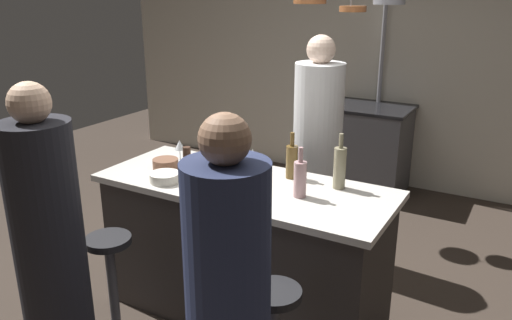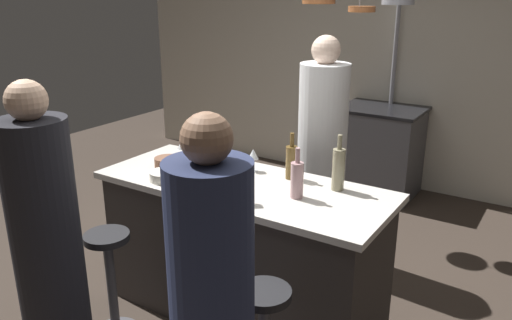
% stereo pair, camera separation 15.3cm
% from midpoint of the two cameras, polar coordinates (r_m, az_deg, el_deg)
% --- Properties ---
extents(ground_plane, '(9.00, 9.00, 0.00)m').
position_cam_midpoint_polar(ground_plane, '(3.50, -2.58, -16.44)').
color(ground_plane, '#382D26').
extents(back_wall, '(6.40, 0.16, 2.60)m').
position_cam_midpoint_polar(back_wall, '(5.53, 13.47, 10.77)').
color(back_wall, beige).
rests_on(back_wall, ground_plane).
extents(kitchen_island, '(1.80, 0.72, 0.90)m').
position_cam_midpoint_polar(kitchen_island, '(3.26, -2.69, -9.91)').
color(kitchen_island, '#332D2B').
rests_on(kitchen_island, ground_plane).
extents(stove_range, '(0.80, 0.64, 0.89)m').
position_cam_midpoint_polar(stove_range, '(5.33, 11.54, 1.22)').
color(stove_range, '#47474C').
rests_on(stove_range, ground_plane).
extents(chef, '(0.36, 0.36, 1.70)m').
position_cam_midpoint_polar(chef, '(3.84, 5.65, 0.03)').
color(chef, white).
rests_on(chef, ground_plane).
extents(bar_stool_left, '(0.28, 0.28, 0.68)m').
position_cam_midpoint_polar(bar_stool_left, '(3.18, -17.04, -13.13)').
color(bar_stool_left, '#4C4C51').
rests_on(bar_stool_left, ground_plane).
extents(guest_left, '(0.34, 0.34, 1.62)m').
position_cam_midpoint_polar(guest_left, '(2.81, -23.32, -9.68)').
color(guest_left, black).
rests_on(guest_left, ground_plane).
extents(overhead_pot_rack, '(0.91, 1.31, 2.17)m').
position_cam_midpoint_polar(overhead_pot_rack, '(4.65, 10.61, 14.27)').
color(overhead_pot_rack, gray).
rests_on(overhead_pot_rack, ground_plane).
extents(pepper_mill, '(0.05, 0.05, 0.21)m').
position_cam_midpoint_polar(pepper_mill, '(3.11, -9.06, -0.42)').
color(pepper_mill, '#382319').
rests_on(pepper_mill, kitchen_island).
extents(wine_bottle_white, '(0.07, 0.07, 0.33)m').
position_cam_midpoint_polar(wine_bottle_white, '(2.97, 7.85, -0.80)').
color(wine_bottle_white, gray).
rests_on(wine_bottle_white, kitchen_island).
extents(wine_bottle_amber, '(0.07, 0.07, 0.29)m').
position_cam_midpoint_polar(wine_bottle_amber, '(3.11, 2.61, -0.11)').
color(wine_bottle_amber, brown).
rests_on(wine_bottle_amber, kitchen_island).
extents(wine_bottle_rose, '(0.07, 0.07, 0.29)m').
position_cam_midpoint_polar(wine_bottle_rose, '(2.83, 3.39, -2.06)').
color(wine_bottle_rose, '#B78C8E').
rests_on(wine_bottle_rose, kitchen_island).
extents(wine_glass_near_right_guest, '(0.07, 0.07, 0.15)m').
position_cam_midpoint_polar(wine_glass_near_right_guest, '(2.74, -2.06, -2.89)').
color(wine_glass_near_right_guest, silver).
rests_on(wine_glass_near_right_guest, kitchen_island).
extents(wine_glass_near_left_guest, '(0.07, 0.07, 0.15)m').
position_cam_midpoint_polar(wine_glass_near_left_guest, '(3.46, -9.74, 1.52)').
color(wine_glass_near_left_guest, silver).
rests_on(wine_glass_near_left_guest, kitchen_island).
extents(wine_glass_by_chef, '(0.07, 0.07, 0.15)m').
position_cam_midpoint_polar(wine_glass_by_chef, '(3.23, -1.73, 0.52)').
color(wine_glass_by_chef, silver).
rests_on(wine_glass_by_chef, kitchen_island).
extents(mixing_bowl_ceramic, '(0.18, 0.18, 0.06)m').
position_cam_midpoint_polar(mixing_bowl_ceramic, '(3.13, -11.49, -1.92)').
color(mixing_bowl_ceramic, silver).
rests_on(mixing_bowl_ceramic, kitchen_island).
extents(mixing_bowl_wooden, '(0.16, 0.16, 0.07)m').
position_cam_midpoint_polar(mixing_bowl_wooden, '(3.34, -11.32, -0.48)').
color(mixing_bowl_wooden, brown).
rests_on(mixing_bowl_wooden, kitchen_island).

